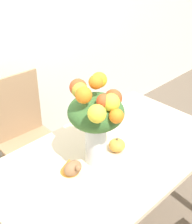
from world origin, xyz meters
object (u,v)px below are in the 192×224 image
at_px(turkey_figurine, 71,166).
at_px(dining_chair_near_window, 28,137).
at_px(flower_vase, 96,115).
at_px(pumpkin, 117,145).

bearing_deg(turkey_figurine, dining_chair_near_window, 75.09).
relative_size(flower_vase, dining_chair_near_window, 0.55).
relative_size(flower_vase, turkey_figurine, 3.73).
bearing_deg(dining_chair_near_window, turkey_figurine, -101.82).
distance_m(flower_vase, dining_chair_near_window, 0.96).
relative_size(pumpkin, turkey_figurine, 0.69).
relative_size(pumpkin, dining_chair_near_window, 0.10).
bearing_deg(pumpkin, turkey_figurine, 172.18).
xyz_separation_m(pumpkin, turkey_figurine, (-0.31, 0.04, 0.00)).
height_order(pumpkin, turkey_figurine, pumpkin).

